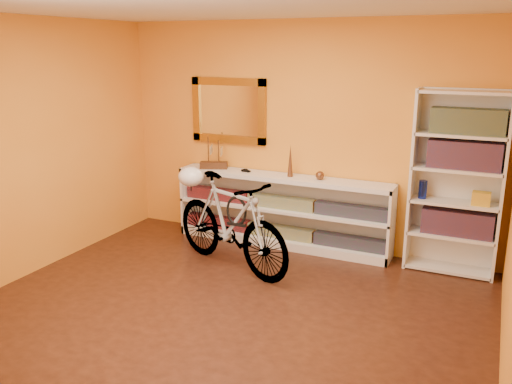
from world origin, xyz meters
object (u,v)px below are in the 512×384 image
at_px(console_unit, 282,211).
at_px(bicycle, 230,223).
at_px(bookcase, 456,184).
at_px(helmet, 191,177).

distance_m(console_unit, bicycle, 0.90).
bearing_deg(console_unit, bicycle, -105.00).
bearing_deg(bookcase, helmet, -166.52).
bearing_deg(bicycle, console_unit, 6.11).
bearing_deg(bicycle, bookcase, -46.08).
bearing_deg(helmet, bicycle, -21.11).
bearing_deg(helmet, bookcase, 13.48).
distance_m(console_unit, bookcase, 1.97).
relative_size(console_unit, helmet, 9.00).
xyz_separation_m(bookcase, bicycle, (-2.13, -0.89, -0.44)).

